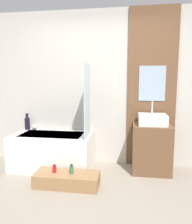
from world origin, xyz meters
name	(u,v)px	position (x,y,z in m)	size (l,w,h in m)	color
ground_plane	(84,214)	(0.00, 0.00, 0.00)	(12.00, 12.00, 0.00)	gray
wall_tiled_back	(102,89)	(0.00, 1.58, 1.30)	(4.20, 0.06, 2.60)	beige
wall_wood_accent	(152,89)	(0.83, 1.53, 1.30)	(0.78, 0.04, 2.60)	brown
bathtub	(52,151)	(-0.77, 1.18, 0.29)	(1.28, 0.71, 0.57)	white
glass_shower_screen	(87,101)	(-0.16, 1.06, 1.13)	(0.01, 0.45, 1.11)	silver
wooden_step_bench	(67,179)	(-0.35, 0.59, 0.09)	(0.88, 0.36, 0.18)	#997047
vanity_cabinet	(151,148)	(0.83, 1.26, 0.38)	(0.59, 0.50, 0.76)	brown
sink	(152,119)	(0.83, 1.26, 0.84)	(0.43, 0.36, 0.36)	white
vase_tall_dark	(27,123)	(-1.31, 1.43, 0.69)	(0.09, 0.09, 0.29)	black
vase_round_light	(35,127)	(-1.18, 1.43, 0.62)	(0.09, 0.09, 0.09)	white
bottle_soap_primary	(54,169)	(-0.53, 0.59, 0.23)	(0.05, 0.05, 0.11)	#B21928
bottle_soap_secondary	(72,169)	(-0.29, 0.59, 0.24)	(0.05, 0.05, 0.13)	#38704C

